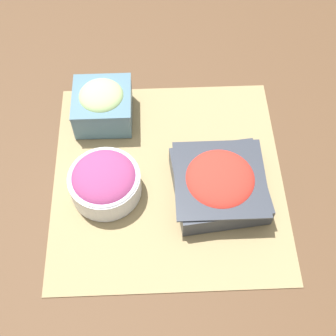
# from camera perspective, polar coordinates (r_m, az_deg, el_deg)

# --- Properties ---
(ground_plane) EXTENTS (3.00, 3.00, 0.00)m
(ground_plane) POSITION_cam_1_polar(r_m,az_deg,el_deg) (0.92, 0.00, -1.14)
(ground_plane) COLOR #513823
(placemat) EXTENTS (0.44, 0.46, 0.00)m
(placemat) POSITION_cam_1_polar(r_m,az_deg,el_deg) (0.91, 0.00, -1.07)
(placemat) COLOR #937F56
(placemat) RESTS_ON ground_plane
(cucumber_bowl) EXTENTS (0.12, 0.12, 0.09)m
(cucumber_bowl) POSITION_cam_1_polar(r_m,az_deg,el_deg) (0.97, -7.98, 7.78)
(cucumber_bowl) COLOR slate
(cucumber_bowl) RESTS_ON placemat
(tomato_bowl) EXTENTS (0.18, 0.18, 0.06)m
(tomato_bowl) POSITION_cam_1_polar(r_m,az_deg,el_deg) (0.87, 6.27, -1.85)
(tomato_bowl) COLOR #333842
(tomato_bowl) RESTS_ON placemat
(onion_bowl) EXTENTS (0.13, 0.13, 0.07)m
(onion_bowl) POSITION_cam_1_polar(r_m,az_deg,el_deg) (0.87, -7.73, -1.59)
(onion_bowl) COLOR silver
(onion_bowl) RESTS_ON placemat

